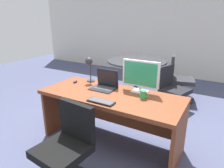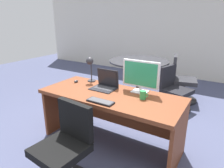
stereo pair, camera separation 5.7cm
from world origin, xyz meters
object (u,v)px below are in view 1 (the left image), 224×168
(monitor, at_px, (141,75))
(keyboard, at_px, (101,102))
(office_chair, at_px, (67,155))
(laptop, at_px, (106,82))
(meeting_chair_far, at_px, (179,82))
(desk, at_px, (112,106))
(desk_lamp, at_px, (89,64))
(coffee_mug, at_px, (143,95))
(meeting_table, at_px, (137,69))
(mouse, at_px, (75,82))
(meeting_chair_near, at_px, (172,92))

(monitor, relative_size, keyboard, 1.51)
(office_chair, bearing_deg, laptop, 99.51)
(keyboard, distance_m, meeting_chair_far, 2.37)
(laptop, xyz_separation_m, office_chair, (0.17, -1.00, -0.44))
(desk, distance_m, desk_lamp, 0.73)
(office_chair, bearing_deg, monitor, 74.62)
(desk_lamp, distance_m, meeting_chair_far, 2.09)
(laptop, height_order, coffee_mug, laptop)
(laptop, xyz_separation_m, desk_lamp, (-0.35, 0.11, 0.19))
(meeting_table, bearing_deg, coffee_mug, -64.11)
(desk, xyz_separation_m, office_chair, (-0.01, -0.89, -0.18))
(keyboard, relative_size, meeting_chair_far, 0.35)
(mouse, xyz_separation_m, meeting_chair_near, (1.11, 1.43, -0.43))
(mouse, distance_m, office_chair, 1.24)
(coffee_mug, bearing_deg, monitor, 122.74)
(monitor, distance_m, meeting_chair_far, 1.87)
(office_chair, bearing_deg, meeting_chair_far, 81.32)
(laptop, relative_size, office_chair, 0.38)
(desk, xyz_separation_m, meeting_chair_near, (0.42, 1.51, -0.23))
(desk, distance_m, meeting_chair_near, 1.58)
(coffee_mug, height_order, office_chair, office_chair)
(keyboard, height_order, desk_lamp, desk_lamp)
(office_chair, distance_m, meeting_chair_near, 2.43)
(monitor, relative_size, meeting_table, 0.39)
(coffee_mug, bearing_deg, meeting_chair_near, 89.92)
(meeting_chair_far, bearing_deg, desk, -102.26)
(desk, xyz_separation_m, keyboard, (0.05, -0.33, 0.19))
(monitor, xyz_separation_m, laptop, (-0.47, -0.09, -0.15))
(desk_lamp, height_order, meeting_chair_far, desk_lamp)
(coffee_mug, bearing_deg, desk, -178.10)
(meeting_table, bearing_deg, desk_lamp, -93.52)
(desk, height_order, laptop, laptop)
(mouse, relative_size, coffee_mug, 0.75)
(meeting_table, bearing_deg, mouse, -98.59)
(mouse, relative_size, desk_lamp, 0.21)
(coffee_mug, height_order, meeting_table, coffee_mug)
(meeting_table, bearing_deg, keyboard, -77.22)
(desk, height_order, mouse, mouse)
(monitor, height_order, office_chair, monitor)
(office_chair, relative_size, meeting_chair_far, 0.92)
(desk, bearing_deg, mouse, 173.33)
(desk, distance_m, laptop, 0.34)
(meeting_chair_far, bearing_deg, laptop, -108.03)
(mouse, distance_m, desk_lamp, 0.33)
(laptop, bearing_deg, mouse, -175.63)
(desk_lamp, relative_size, office_chair, 0.43)
(office_chair, height_order, meeting_chair_far, meeting_chair_far)
(laptop, height_order, mouse, laptop)
(keyboard, height_order, meeting_table, meeting_table)
(meeting_table, relative_size, meeting_chair_near, 1.55)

